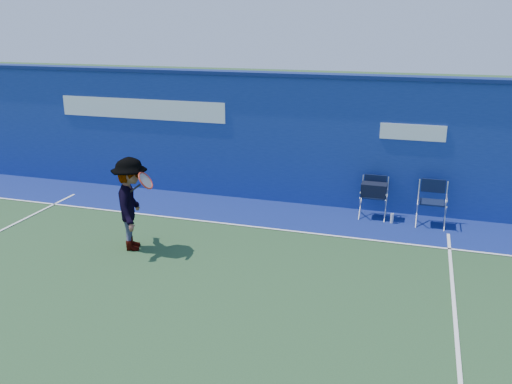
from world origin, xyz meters
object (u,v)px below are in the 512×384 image
(directors_chair_left, at_px, (373,201))
(directors_chair_right, at_px, (431,212))
(water_bottle, at_px, (392,218))
(tennis_player, at_px, (132,204))

(directors_chair_left, distance_m, directors_chair_right, 1.24)
(directors_chair_right, xyz_separation_m, water_bottle, (-0.80, -0.13, -0.19))
(directors_chair_left, xyz_separation_m, water_bottle, (0.44, -0.24, -0.28))
(water_bottle, relative_size, tennis_player, 0.12)
(directors_chair_left, bearing_deg, tennis_player, -144.11)
(directors_chair_left, relative_size, tennis_player, 0.51)
(directors_chair_right, bearing_deg, tennis_player, -151.63)
(water_bottle, distance_m, tennis_player, 5.55)
(water_bottle, bearing_deg, directors_chair_left, 150.90)
(directors_chair_left, height_order, tennis_player, tennis_player)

